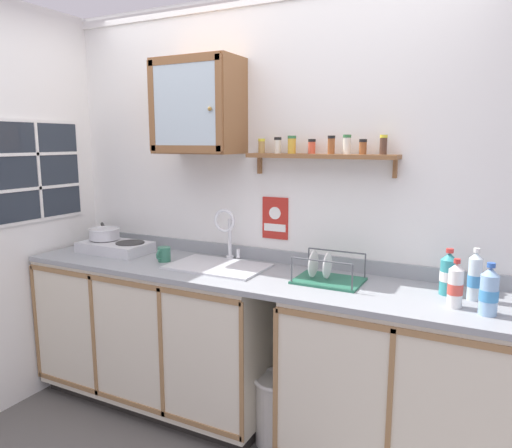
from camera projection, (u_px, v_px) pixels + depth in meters
name	position (u px, v px, depth m)	size (l,w,h in m)	color
back_wall	(272.00, 209.00, 2.94)	(3.52, 0.07, 2.54)	white
lower_cabinet_run	(158.00, 333.00, 3.09)	(1.59, 0.60, 0.92)	black
lower_cabinet_run_right	(402.00, 388.00, 2.40)	(1.14, 0.60, 0.92)	black
countertop	(247.00, 275.00, 2.71)	(2.88, 0.62, 0.03)	gray
backsplash	(269.00, 255.00, 2.95)	(2.88, 0.02, 0.08)	gray
sink	(219.00, 271.00, 2.84)	(0.57, 0.41, 0.46)	silver
hot_plate_stove	(115.00, 247.00, 3.20)	(0.47, 0.27, 0.08)	silver
saucepan	(104.00, 233.00, 3.26)	(0.33, 0.31, 0.08)	silver
bottle_detergent_teal_0	(448.00, 274.00, 2.31)	(0.08, 0.08, 0.23)	teal
bottle_water_blue_1	(489.00, 292.00, 2.03)	(0.08, 0.08, 0.23)	#8CB7E0
bottle_water_clear_2	(475.00, 277.00, 2.23)	(0.06, 0.06, 0.25)	silver
bottle_opaque_white_3	(455.00, 286.00, 2.13)	(0.07, 0.07, 0.22)	white
dish_rack	(327.00, 276.00, 2.53)	(0.35, 0.27, 0.16)	#26664C
mug	(164.00, 254.00, 2.95)	(0.08, 0.12, 0.09)	#337259
wall_cabinet	(198.00, 106.00, 2.86)	(0.52, 0.32, 0.56)	brown
spice_shelf	(320.00, 153.00, 2.64)	(0.86, 0.14, 0.23)	brown
warning_sign	(275.00, 219.00, 2.90)	(0.17, 0.01, 0.26)	#B2261E
window	(37.00, 171.00, 3.11)	(0.03, 0.70, 0.66)	#262D38
trash_bin	(277.00, 409.00, 2.68)	(0.27, 0.27, 0.40)	silver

